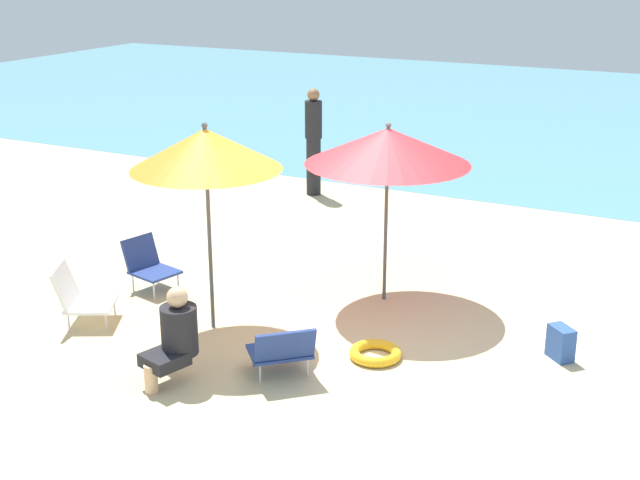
{
  "coord_description": "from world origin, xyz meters",
  "views": [
    {
      "loc": [
        3.3,
        -7.44,
        3.76
      ],
      "look_at": [
        -0.78,
        0.53,
        0.7
      ],
      "focal_mm": 48.24,
      "sensor_mm": 36.0,
      "label": 1
    }
  ],
  "objects": [
    {
      "name": "ground_plane",
      "position": [
        0.0,
        0.0,
        0.0
      ],
      "size": [
        40.0,
        40.0,
        0.0
      ],
      "primitive_type": "plane",
      "color": "#D3BC8C"
    },
    {
      "name": "sea_water",
      "position": [
        0.0,
        13.14,
        0.0
      ],
      "size": [
        40.0,
        16.0,
        0.01
      ],
      "primitive_type": "cube",
      "color": "#5693A3",
      "rests_on": "ground_plane"
    },
    {
      "name": "umbrella_red",
      "position": [
        -0.14,
        0.85,
        1.76
      ],
      "size": [
        1.79,
        1.79,
        2.01
      ],
      "color": "#4C4C51",
      "rests_on": "ground_plane"
    },
    {
      "name": "umbrella_orange",
      "position": [
        -1.43,
        -0.66,
        1.89
      ],
      "size": [
        1.5,
        1.5,
        2.16
      ],
      "color": "#4C4C51",
      "rests_on": "ground_plane"
    },
    {
      "name": "beach_chair_a",
      "position": [
        -0.25,
        -1.27,
        0.27
      ],
      "size": [
        0.75,
        0.75,
        0.52
      ],
      "rotation": [
        0.0,
        0.0,
        2.32
      ],
      "color": "navy",
      "rests_on": "ground_plane"
    },
    {
      "name": "beach_chair_b",
      "position": [
        -2.73,
        -1.19,
        0.3
      ],
      "size": [
        0.75,
        0.73,
        0.63
      ],
      "rotation": [
        0.0,
        0.0,
        0.49
      ],
      "color": "white",
      "rests_on": "ground_plane"
    },
    {
      "name": "beach_chair_c",
      "position": [
        -2.69,
        -0.09,
        0.3
      ],
      "size": [
        0.65,
        0.56,
        0.59
      ],
      "rotation": [
        0.0,
        0.0,
        -0.24
      ],
      "color": "navy",
      "rests_on": "ground_plane"
    },
    {
      "name": "person_a",
      "position": [
        -2.84,
        4.33,
        0.87
      ],
      "size": [
        0.27,
        0.27,
        1.69
      ],
      "rotation": [
        0.0,
        0.0,
        5.31
      ],
      "color": "black",
      "rests_on": "ground_plane"
    },
    {
      "name": "person_b",
      "position": [
        -1.06,
        -1.79,
        0.46
      ],
      "size": [
        0.43,
        0.56,
        0.91
      ],
      "rotation": [
        0.0,
        0.0,
        4.44
      ],
      "color": "black",
      "rests_on": "ground_plane"
    },
    {
      "name": "swim_ring",
      "position": [
        0.36,
        -0.54,
        0.05
      ],
      "size": [
        0.51,
        0.51,
        0.1
      ],
      "primitive_type": "torus",
      "color": "yellow",
      "rests_on": "ground_plane"
    },
    {
      "name": "beach_bag",
      "position": [
        1.95,
        0.26,
        0.16
      ],
      "size": [
        0.31,
        0.3,
        0.33
      ],
      "primitive_type": "cube",
      "rotation": [
        0.0,
        0.0,
        2.39
      ],
      "color": "#2D519E",
      "rests_on": "ground_plane"
    }
  ]
}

